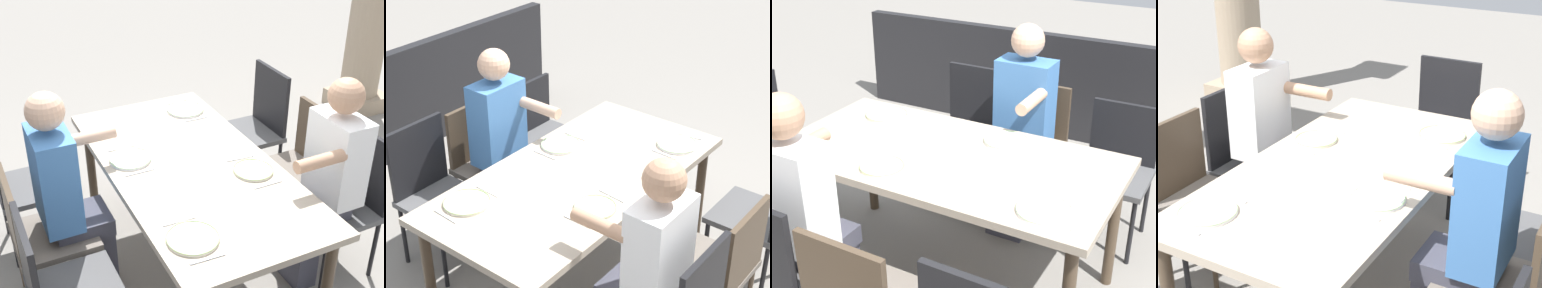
% 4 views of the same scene
% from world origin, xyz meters
% --- Properties ---
extents(ground_plane, '(16.00, 16.00, 0.00)m').
position_xyz_m(ground_plane, '(0.00, 0.00, 0.00)').
color(ground_plane, gray).
extents(dining_table, '(1.80, 0.91, 0.78)m').
position_xyz_m(dining_table, '(0.00, 0.00, 0.71)').
color(dining_table, tan).
rests_on(dining_table, ground).
extents(chair_west_south, '(0.44, 0.44, 0.86)m').
position_xyz_m(chair_west_south, '(-0.69, -0.87, 0.50)').
color(chair_west_south, '#4F4F50').
rests_on(chair_west_south, ground).
extents(chair_mid_south, '(0.44, 0.44, 0.89)m').
position_xyz_m(chair_mid_south, '(-0.12, -0.87, 0.52)').
color(chair_mid_south, '#6A6158').
rests_on(chair_mid_south, ground).
extents(chair_east_north, '(0.44, 0.44, 0.92)m').
position_xyz_m(chair_east_north, '(0.35, 0.88, 0.52)').
color(chair_east_north, '#4F4F50').
rests_on(chair_east_north, ground).
extents(chair_east_south, '(0.44, 0.44, 0.93)m').
position_xyz_m(chair_east_south, '(0.35, -0.88, 0.53)').
color(chair_east_south, '#4F4F50').
rests_on(chair_east_south, ground).
extents(diner_woman_green, '(0.34, 0.49, 1.30)m').
position_xyz_m(diner_woman_green, '(0.35, 0.69, 0.70)').
color(diner_woman_green, '#3F3F4C').
rests_on(diner_woman_green, ground).
extents(diner_man_white, '(0.35, 0.49, 1.33)m').
position_xyz_m(diner_man_white, '(-0.12, -0.68, 0.71)').
color(diner_man_white, '#3F3F4C').
rests_on(diner_man_white, ground).
extents(patio_railing, '(4.20, 0.10, 0.90)m').
position_xyz_m(patio_railing, '(0.00, -2.16, 0.45)').
color(patio_railing, black).
rests_on(patio_railing, ground).
extents(plate_0, '(0.25, 0.25, 0.02)m').
position_xyz_m(plate_0, '(-0.65, 0.27, 0.79)').
color(plate_0, white).
rests_on(plate_0, dining_table).
extents(fork_0, '(0.03, 0.17, 0.01)m').
position_xyz_m(fork_0, '(-0.80, 0.27, 0.78)').
color(fork_0, silver).
rests_on(fork_0, dining_table).
extents(spoon_0, '(0.02, 0.17, 0.01)m').
position_xyz_m(spoon_0, '(-0.50, 0.27, 0.78)').
color(spoon_0, silver).
rests_on(spoon_0, dining_table).
extents(plate_1, '(0.24, 0.24, 0.02)m').
position_xyz_m(plate_1, '(-0.20, -0.29, 0.79)').
color(plate_1, white).
rests_on(plate_1, dining_table).
extents(fork_1, '(0.02, 0.17, 0.01)m').
position_xyz_m(fork_1, '(-0.35, -0.29, 0.78)').
color(fork_1, silver).
rests_on(fork_1, dining_table).
extents(spoon_1, '(0.02, 0.17, 0.01)m').
position_xyz_m(spoon_1, '(-0.05, -0.29, 0.78)').
color(spoon_1, silver).
rests_on(spoon_1, dining_table).
extents(plate_2, '(0.23, 0.23, 0.02)m').
position_xyz_m(plate_2, '(0.21, 0.28, 0.79)').
color(plate_2, silver).
rests_on(plate_2, dining_table).
extents(fork_2, '(0.03, 0.17, 0.01)m').
position_xyz_m(fork_2, '(0.06, 0.28, 0.78)').
color(fork_2, silver).
rests_on(fork_2, dining_table).
extents(spoon_2, '(0.02, 0.17, 0.01)m').
position_xyz_m(spoon_2, '(0.36, 0.28, 0.78)').
color(spoon_2, silver).
rests_on(spoon_2, dining_table).
extents(plate_3, '(0.25, 0.25, 0.02)m').
position_xyz_m(plate_3, '(0.59, -0.28, 0.79)').
color(plate_3, silver).
rests_on(plate_3, dining_table).
extents(fork_3, '(0.02, 0.17, 0.01)m').
position_xyz_m(fork_3, '(0.44, -0.28, 0.78)').
color(fork_3, silver).
rests_on(fork_3, dining_table).
extents(spoon_3, '(0.02, 0.17, 0.01)m').
position_xyz_m(spoon_3, '(0.74, -0.28, 0.78)').
color(spoon_3, silver).
rests_on(spoon_3, dining_table).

